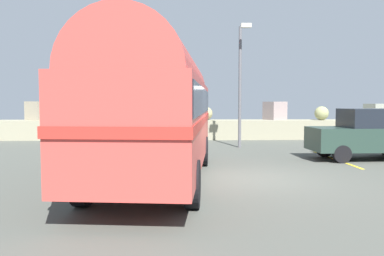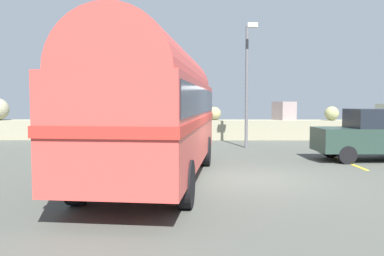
# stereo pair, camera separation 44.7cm
# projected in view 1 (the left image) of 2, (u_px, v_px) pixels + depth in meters

# --- Properties ---
(ground) EXTENTS (32.00, 26.00, 0.02)m
(ground) POSITION_uv_depth(u_px,v_px,m) (247.00, 179.00, 10.68)
(ground) COLOR #4A4C46
(breakwater) EXTENTS (31.36, 2.35, 2.43)m
(breakwater) POSITION_uv_depth(u_px,v_px,m) (205.00, 127.00, 22.37)
(breakwater) COLOR gray
(breakwater) RESTS_ON ground
(vintage_coach) EXTENTS (3.30, 8.79, 3.70)m
(vintage_coach) POSITION_uv_depth(u_px,v_px,m) (158.00, 104.00, 10.20)
(vintage_coach) COLOR black
(vintage_coach) RESTS_ON ground
(parked_car_nearest) EXTENTS (4.14, 1.80, 1.86)m
(parked_car_nearest) POSITION_uv_depth(u_px,v_px,m) (369.00, 134.00, 14.17)
(parked_car_nearest) COLOR black
(parked_car_nearest) RESTS_ON ground
(lamp_post) EXTENTS (0.44, 0.88, 5.58)m
(lamp_post) POSITION_uv_depth(u_px,v_px,m) (241.00, 79.00, 17.76)
(lamp_post) COLOR #5B5B60
(lamp_post) RESTS_ON ground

